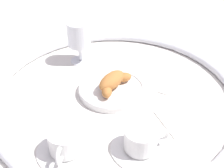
# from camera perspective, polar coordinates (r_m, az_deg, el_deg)

# --- Properties ---
(ground_plane) EXTENTS (2.20, 2.20, 0.00)m
(ground_plane) POSITION_cam_1_polar(r_m,az_deg,el_deg) (0.84, 0.52, -2.06)
(ground_plane) COLOR silver
(table_chrome_rim) EXTENTS (0.70, 0.70, 0.02)m
(table_chrome_rim) POSITION_cam_1_polar(r_m,az_deg,el_deg) (0.84, 0.53, -1.41)
(table_chrome_rim) COLOR silver
(table_chrome_rim) RESTS_ON ground_plane
(pastry_plate) EXTENTS (0.19, 0.19, 0.02)m
(pastry_plate) POSITION_cam_1_polar(r_m,az_deg,el_deg) (0.85, 0.00, -1.02)
(pastry_plate) COLOR white
(pastry_plate) RESTS_ON ground_plane
(croissant_large) EXTENTS (0.13, 0.09, 0.04)m
(croissant_large) POSITION_cam_1_polar(r_m,az_deg,el_deg) (0.83, 0.18, 0.53)
(croissant_large) COLOR #AD6B33
(croissant_large) RESTS_ON pastry_plate
(coffee_cup_near) EXTENTS (0.14, 0.14, 0.06)m
(coffee_cup_near) POSITION_cam_1_polar(r_m,az_deg,el_deg) (0.68, 5.68, -11.01)
(coffee_cup_near) COLOR white
(coffee_cup_near) RESTS_ON ground_plane
(coffee_cup_far) EXTENTS (0.14, 0.14, 0.06)m
(coffee_cup_far) POSITION_cam_1_polar(r_m,az_deg,el_deg) (0.68, -9.05, -11.38)
(coffee_cup_far) COLOR white
(coffee_cup_far) RESTS_ON ground_plane
(juice_glass_left) EXTENTS (0.08, 0.08, 0.14)m
(juice_glass_left) POSITION_cam_1_polar(r_m,az_deg,el_deg) (0.96, -6.42, 9.30)
(juice_glass_left) COLOR white
(juice_glass_left) RESTS_ON ground_plane
(sugar_packet) EXTENTS (0.06, 0.05, 0.01)m
(sugar_packet) POSITION_cam_1_polar(r_m,az_deg,el_deg) (0.88, 10.24, -0.82)
(sugar_packet) COLOR white
(sugar_packet) RESTS_ON ground_plane
(folded_napkin) EXTENTS (0.14, 0.14, 0.01)m
(folded_napkin) POSITION_cam_1_polar(r_m,az_deg,el_deg) (0.78, 13.51, -6.63)
(folded_napkin) COLOR silver
(folded_napkin) RESTS_ON ground_plane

